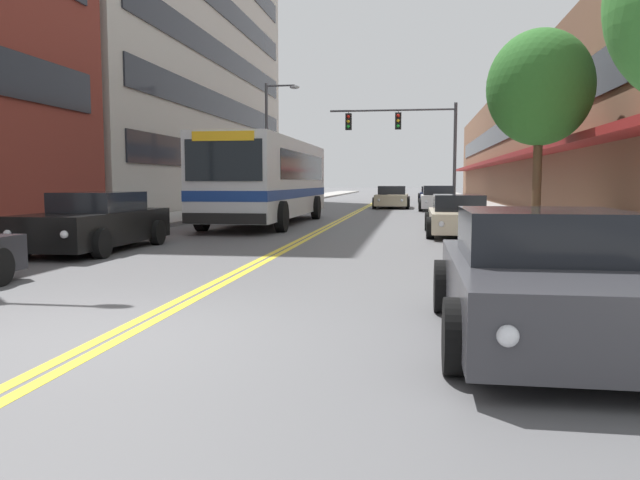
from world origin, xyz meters
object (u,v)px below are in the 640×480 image
object	(u,v)px
car_dark_grey_parked_right_foreground	(544,280)
car_champagne_parked_right_far	(458,216)
car_navy_parked_right_end	(432,195)
street_lamp_left_far	(271,135)
city_bus	(269,177)
car_white_parked_right_mid	(438,199)
fire_hydrant	(543,230)
traffic_signal_mast	(409,134)
car_slate_blue_parked_left_mid	(286,200)
street_tree_right_mid	(540,88)
car_black_parked_left_far	(96,223)
car_beige_moving_lead	(392,198)

from	to	relation	value
car_dark_grey_parked_right_foreground	car_champagne_parked_right_far	distance (m)	12.81
car_navy_parked_right_end	street_lamp_left_far	bearing A→B (deg)	-121.89
city_bus	street_lamp_left_far	distance (m)	11.90
car_white_parked_right_mid	street_lamp_left_far	world-z (taller)	street_lamp_left_far
car_dark_grey_parked_right_foreground	fire_hydrant	size ratio (longest dim) A/B	5.53
car_navy_parked_right_end	city_bus	bearing A→B (deg)	-104.50
city_bus	car_navy_parked_right_end	distance (m)	27.34
traffic_signal_mast	car_white_parked_right_mid	bearing A→B (deg)	5.74
car_dark_grey_parked_right_foreground	traffic_signal_mast	world-z (taller)	traffic_signal_mast
car_slate_blue_parked_left_mid	car_navy_parked_right_end	size ratio (longest dim) A/B	0.96
street_lamp_left_far	car_slate_blue_parked_left_mid	bearing A→B (deg)	36.78
traffic_signal_mast	street_tree_right_mid	distance (m)	16.32
city_bus	traffic_signal_mast	distance (m)	13.13
city_bus	car_dark_grey_parked_right_foreground	xyz separation A→B (m)	(6.86, -16.91, -1.15)
car_black_parked_left_far	car_dark_grey_parked_right_foreground	distance (m)	11.29
car_slate_blue_parked_left_mid	street_tree_right_mid	bearing A→B (deg)	-55.42
car_champagne_parked_right_far	car_beige_moving_lead	size ratio (longest dim) A/B	0.99
car_black_parked_left_far	car_white_parked_right_mid	xyz separation A→B (m)	(8.68, 21.73, -0.00)
car_white_parked_right_mid	traffic_signal_mast	bearing A→B (deg)	-174.26
car_navy_parked_right_end	street_lamp_left_far	world-z (taller)	street_lamp_left_far
car_dark_grey_parked_right_foreground	car_champagne_parked_right_far	bearing A→B (deg)	90.01
car_navy_parked_right_end	traffic_signal_mast	bearing A→B (deg)	-96.49
traffic_signal_mast	street_lamp_left_far	bearing A→B (deg)	-176.65
car_black_parked_left_far	car_champagne_parked_right_far	bearing A→B (deg)	32.95
car_slate_blue_parked_left_mid	car_dark_grey_parked_right_foreground	size ratio (longest dim) A/B	1.07
car_white_parked_right_mid	car_beige_moving_lead	bearing A→B (deg)	130.95
city_bus	fire_hydrant	world-z (taller)	city_bus
fire_hydrant	street_tree_right_mid	bearing A→B (deg)	81.54
traffic_signal_mast	street_lamp_left_far	distance (m)	7.74
car_dark_grey_parked_right_foreground	car_white_parked_right_mid	xyz separation A→B (m)	(-0.06, 28.88, 0.02)
car_white_parked_right_mid	car_champagne_parked_right_far	xyz separation A→B (m)	(0.06, -16.07, -0.07)
car_slate_blue_parked_left_mid	city_bus	bearing A→B (deg)	-81.23
car_navy_parked_right_end	fire_hydrant	distance (m)	35.36
car_black_parked_left_far	fire_hydrant	distance (m)	10.33
street_tree_right_mid	car_slate_blue_parked_left_mid	bearing A→B (deg)	124.58
city_bus	car_navy_parked_right_end	bearing A→B (deg)	75.50
street_lamp_left_far	street_tree_right_mid	world-z (taller)	street_lamp_left_far
city_bus	car_dark_grey_parked_right_foreground	distance (m)	18.29
street_tree_right_mid	fire_hydrant	world-z (taller)	street_tree_right_mid
car_slate_blue_parked_left_mid	fire_hydrant	distance (m)	23.16
car_slate_blue_parked_left_mid	car_black_parked_left_far	size ratio (longest dim) A/B	0.94
traffic_signal_mast	street_tree_right_mid	xyz separation A→B (m)	(3.96, -15.83, 0.10)
car_black_parked_left_far	car_champagne_parked_right_far	world-z (taller)	car_black_parked_left_far
car_black_parked_left_far	street_tree_right_mid	distance (m)	12.97
car_slate_blue_parked_left_mid	fire_hydrant	size ratio (longest dim) A/B	5.92
car_black_parked_left_far	traffic_signal_mast	size ratio (longest dim) A/B	0.69
car_champagne_parked_right_far	street_tree_right_mid	bearing A→B (deg)	1.95
city_bus	traffic_signal_mast	xyz separation A→B (m)	(5.17, 11.81, 2.48)
car_champagne_parked_right_far	street_lamp_left_far	size ratio (longest dim) A/B	0.68
car_slate_blue_parked_left_mid	traffic_signal_mast	world-z (taller)	traffic_signal_mast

